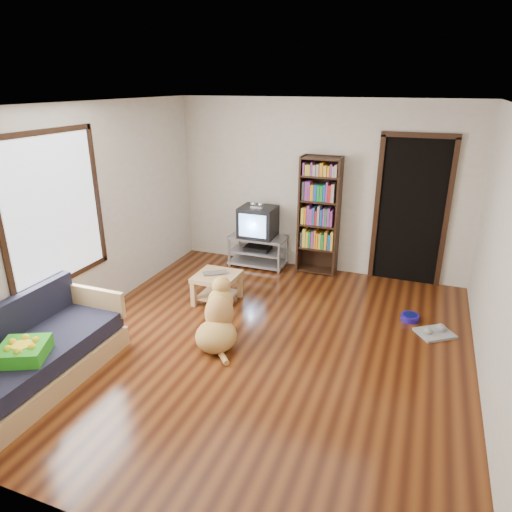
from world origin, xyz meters
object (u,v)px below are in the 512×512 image
(green_cushion, at_px, (23,351))
(crt_tv, at_px, (258,221))
(dog, at_px, (218,320))
(coffee_table, at_px, (217,283))
(grey_rag, at_px, (435,333))
(tv_stand, at_px, (258,250))
(bookshelf, at_px, (319,210))
(laptop, at_px, (216,274))
(dog_bowl, at_px, (410,317))
(sofa, at_px, (36,357))

(green_cushion, height_order, crt_tv, crt_tv)
(dog, bearing_deg, green_cushion, -129.60)
(coffee_table, distance_m, dog, 1.03)
(grey_rag, bearing_deg, coffee_table, -177.28)
(green_cushion, xyz_separation_m, coffee_table, (0.80, 2.43, -0.21))
(tv_stand, distance_m, bookshelf, 1.20)
(grey_rag, relative_size, coffee_table, 0.73)
(green_cushion, height_order, tv_stand, green_cushion)
(laptop, height_order, bookshelf, bookshelf)
(dog_bowl, height_order, grey_rag, dog_bowl)
(bookshelf, height_order, sofa, bookshelf)
(green_cushion, height_order, sofa, sofa)
(tv_stand, bearing_deg, coffee_table, -92.16)
(dog_bowl, bearing_deg, laptop, -170.58)
(crt_tv, distance_m, coffee_table, 1.52)
(laptop, height_order, tv_stand, tv_stand)
(laptop, bearing_deg, crt_tv, 53.26)
(tv_stand, distance_m, sofa, 3.76)
(crt_tv, height_order, sofa, crt_tv)
(green_cushion, xyz_separation_m, dog, (1.25, 1.52, -0.21))
(grey_rag, xyz_separation_m, sofa, (-3.70, -2.34, 0.25))
(laptop, xyz_separation_m, crt_tv, (0.05, 1.48, 0.33))
(green_cushion, xyz_separation_m, sofa, (-0.12, 0.23, -0.23))
(dog_bowl, distance_m, crt_tv, 2.74)
(grey_rag, xyz_separation_m, dog, (-2.33, -1.05, 0.26))
(dog_bowl, xyz_separation_m, coffee_table, (-2.48, -0.38, 0.24))
(tv_stand, bearing_deg, dog, -80.22)
(laptop, relative_size, coffee_table, 0.59)
(sofa, height_order, coffee_table, sofa)
(bookshelf, distance_m, coffee_table, 1.96)
(green_cushion, xyz_separation_m, dog_bowl, (3.28, 2.81, -0.45))
(bookshelf, bearing_deg, crt_tv, -175.68)
(grey_rag, relative_size, sofa, 0.22)
(laptop, height_order, sofa, sofa)
(grey_rag, distance_m, sofa, 4.39)
(laptop, xyz_separation_m, bookshelf, (1.00, 1.55, 0.59))
(grey_rag, distance_m, bookshelf, 2.46)
(green_cushion, distance_m, grey_rag, 4.43)
(crt_tv, relative_size, dog, 0.68)
(grey_rag, distance_m, crt_tv, 3.12)
(laptop, bearing_deg, dog, -97.41)
(grey_rag, distance_m, dog, 2.57)
(laptop, distance_m, dog_bowl, 2.54)
(laptop, relative_size, sofa, 0.18)
(grey_rag, xyz_separation_m, bookshelf, (-1.78, 1.39, 0.99))
(crt_tv, xyz_separation_m, bookshelf, (0.95, 0.07, 0.26))
(crt_tv, xyz_separation_m, coffee_table, (-0.05, -1.45, -0.46))
(laptop, distance_m, tv_stand, 1.46)
(grey_rag, relative_size, tv_stand, 0.44)
(tv_stand, relative_size, bookshelf, 0.50)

